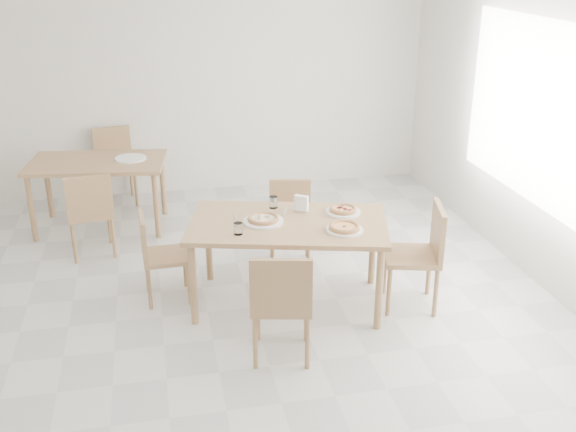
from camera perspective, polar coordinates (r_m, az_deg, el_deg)
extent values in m
plane|color=silver|center=(5.39, -6.39, -10.38)|extent=(7.00, 7.00, 0.00)
plane|color=silver|center=(8.18, -9.40, 11.46)|extent=(6.00, 0.00, 6.00)
cube|color=white|center=(6.03, 22.25, 7.24)|extent=(1.60, 0.02, 3.20)
cube|color=#A57955|center=(5.55, 0.00, -0.69)|extent=(1.80, 1.30, 0.04)
cylinder|color=#A57955|center=(5.45, -8.04, -5.76)|extent=(0.06, 0.06, 0.71)
cylinder|color=#A57955|center=(5.38, 7.73, -6.14)|extent=(0.06, 0.06, 0.71)
cylinder|color=#A57955|center=(6.13, -6.74, -2.35)|extent=(0.06, 0.06, 0.71)
cylinder|color=#A57955|center=(6.07, 7.18, -2.64)|extent=(0.06, 0.06, 0.71)
cube|color=#A17D50|center=(4.97, -0.54, -7.24)|extent=(0.52, 0.52, 0.04)
cube|color=#A17D50|center=(4.68, -0.59, -6.00)|extent=(0.44, 0.13, 0.42)
cylinder|color=#A17D50|center=(5.25, 1.58, -8.47)|extent=(0.04, 0.04, 0.43)
cylinder|color=#A17D50|center=(5.25, -2.57, -8.45)|extent=(0.04, 0.04, 0.43)
cylinder|color=#A17D50|center=(4.93, 1.65, -10.70)|extent=(0.04, 0.04, 0.43)
cylinder|color=#A17D50|center=(4.94, -2.79, -10.68)|extent=(0.04, 0.04, 0.43)
cube|color=#A17D50|center=(6.36, 0.18, -0.79)|extent=(0.47, 0.47, 0.04)
cube|color=#A17D50|center=(6.45, 0.17, 1.53)|extent=(0.39, 0.12, 0.38)
cylinder|color=#A17D50|center=(6.29, -1.36, -3.16)|extent=(0.03, 0.03, 0.39)
cylinder|color=#A17D50|center=(6.29, 1.72, -3.16)|extent=(0.03, 0.03, 0.39)
cylinder|color=#A17D50|center=(6.60, -1.30, -1.90)|extent=(0.03, 0.03, 0.39)
cylinder|color=#A17D50|center=(6.60, 1.63, -1.90)|extent=(0.03, 0.03, 0.39)
cube|color=#A17D50|center=(5.85, -10.27, -3.36)|extent=(0.41, 0.41, 0.04)
cube|color=#A17D50|center=(5.76, -12.15, -1.71)|extent=(0.06, 0.39, 0.37)
cylinder|color=#A17D50|center=(5.81, -8.35, -5.74)|extent=(0.03, 0.03, 0.38)
cylinder|color=#A17D50|center=(6.10, -8.72, -4.31)|extent=(0.03, 0.03, 0.38)
cylinder|color=#A17D50|center=(5.79, -11.64, -6.08)|extent=(0.03, 0.03, 0.38)
cylinder|color=#A17D50|center=(6.09, -11.84, -4.62)|extent=(0.03, 0.03, 0.38)
cube|color=#A17D50|center=(5.72, 10.40, -3.36)|extent=(0.54, 0.54, 0.04)
cube|color=#A17D50|center=(5.65, 12.59, -1.24)|extent=(0.15, 0.44, 0.43)
cylinder|color=#A17D50|center=(5.97, 8.19, -4.62)|extent=(0.04, 0.04, 0.44)
cylinder|color=#A17D50|center=(5.63, 8.54, -6.38)|extent=(0.04, 0.04, 0.44)
cylinder|color=#A17D50|center=(6.02, 11.83, -4.64)|extent=(0.04, 0.04, 0.44)
cylinder|color=#A17D50|center=(5.69, 12.39, -6.38)|extent=(0.04, 0.04, 0.44)
cylinder|color=white|center=(5.39, 4.78, -1.16)|extent=(0.29, 0.29, 0.02)
cylinder|color=white|center=(5.54, -2.11, -0.44)|extent=(0.33, 0.33, 0.02)
cylinder|color=white|center=(5.74, 4.68, 0.36)|extent=(0.30, 0.30, 0.02)
cylinder|color=tan|center=(5.38, 4.79, -1.02)|extent=(0.30, 0.30, 0.01)
torus|color=tan|center=(5.38, 4.79, -0.92)|extent=(0.31, 0.31, 0.03)
cylinder|color=orange|center=(5.38, 4.79, -0.93)|extent=(0.23, 0.23, 0.01)
ellipsoid|color=#265313|center=(5.38, 4.79, -0.86)|extent=(0.05, 0.05, 0.01)
cylinder|color=tan|center=(5.53, -2.11, -0.30)|extent=(0.33, 0.33, 0.01)
torus|color=tan|center=(5.53, -2.11, -0.20)|extent=(0.33, 0.33, 0.03)
cylinder|color=#EFE2C4|center=(5.53, -2.11, -0.21)|extent=(0.25, 0.25, 0.01)
cylinder|color=tan|center=(5.74, 4.69, 0.50)|extent=(0.24, 0.24, 0.01)
torus|color=tan|center=(5.73, 4.69, 0.59)|extent=(0.25, 0.25, 0.03)
cylinder|color=orange|center=(5.73, 4.69, 0.58)|extent=(0.18, 0.18, 0.01)
cylinder|color=white|center=(5.82, -1.25, 1.17)|extent=(0.08, 0.08, 0.10)
cylinder|color=white|center=(5.31, -4.24, -1.07)|extent=(0.07, 0.07, 0.10)
cube|color=silver|center=(5.75, 1.12, 0.46)|extent=(0.14, 0.12, 0.01)
cube|color=white|center=(5.73, 1.12, 1.12)|extent=(0.13, 0.10, 0.13)
cube|color=silver|center=(5.66, -4.49, -0.03)|extent=(0.02, 0.16, 0.01)
cube|color=silver|center=(5.74, -0.21, 0.35)|extent=(0.07, 0.16, 0.01)
cube|color=#A17D50|center=(7.38, -15.90, 4.35)|extent=(1.50, 0.99, 0.04)
cylinder|color=#A17D50|center=(7.36, -20.89, 0.55)|extent=(0.06, 0.06, 0.71)
cylinder|color=#A17D50|center=(7.09, -11.08, 0.84)|extent=(0.06, 0.06, 0.71)
cylinder|color=#A17D50|center=(7.95, -19.63, 2.32)|extent=(0.06, 0.06, 0.71)
cylinder|color=#A17D50|center=(7.70, -10.54, 2.64)|extent=(0.06, 0.06, 0.71)
cube|color=#A17D50|center=(6.85, -16.43, 0.33)|extent=(0.49, 0.49, 0.04)
cube|color=#A17D50|center=(6.59, -16.50, 1.54)|extent=(0.43, 0.10, 0.41)
cylinder|color=#A17D50|center=(7.12, -14.88, -0.68)|extent=(0.04, 0.04, 0.42)
cylinder|color=#A17D50|center=(7.10, -17.82, -1.06)|extent=(0.04, 0.04, 0.42)
cylinder|color=#A17D50|center=(6.78, -14.55, -1.82)|extent=(0.04, 0.04, 0.42)
cylinder|color=#A17D50|center=(6.76, -17.64, -2.23)|extent=(0.04, 0.04, 0.42)
cube|color=#A17D50|center=(8.14, -14.36, 4.03)|extent=(0.49, 0.49, 0.04)
cube|color=#A17D50|center=(8.26, -14.68, 5.91)|extent=(0.43, 0.11, 0.41)
cylinder|color=#A17D50|center=(8.02, -15.34, 1.91)|extent=(0.04, 0.04, 0.42)
cylinder|color=#A17D50|center=(8.05, -12.74, 2.25)|extent=(0.04, 0.04, 0.42)
cylinder|color=#A17D50|center=(8.37, -15.62, 2.73)|extent=(0.04, 0.04, 0.42)
cylinder|color=#A17D50|center=(8.40, -13.12, 3.06)|extent=(0.04, 0.04, 0.42)
cylinder|color=white|center=(7.34, -13.17, 4.78)|extent=(0.33, 0.33, 0.02)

